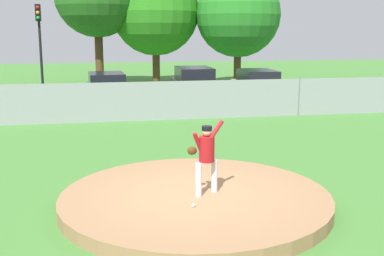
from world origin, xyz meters
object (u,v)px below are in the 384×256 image
pitcher_youth (206,153)px  baseball (193,205)px  parked_car_champagne (257,87)px  traffic_light_near (39,34)px  parked_car_charcoal (194,86)px  parked_car_teal (107,90)px  traffic_cone_orange (67,110)px

pitcher_youth → baseball: (-0.40, -0.70, -0.86)m
parked_car_champagne → traffic_light_near: size_ratio=0.92×
pitcher_youth → parked_car_charcoal: bearing=80.1°
parked_car_champagne → parked_car_teal: 7.60m
baseball → traffic_cone_orange: traffic_cone_orange is taller
baseball → parked_car_teal: size_ratio=0.02×
pitcher_youth → parked_car_charcoal: pitcher_youth is taller
pitcher_youth → parked_car_champagne: pitcher_youth is taller
pitcher_youth → baseball: bearing=-120.1°
parked_car_charcoal → parked_car_teal: parked_car_charcoal is taller
pitcher_youth → parked_car_champagne: (5.80, 14.26, -0.39)m
parked_car_charcoal → traffic_cone_orange: 6.71m
pitcher_youth → baseball: size_ratio=21.20×
pitcher_youth → traffic_cone_orange: bearing=106.8°
parked_car_charcoal → parked_car_teal: (-4.34, -0.30, -0.08)m
parked_car_charcoal → traffic_light_near: size_ratio=0.93×
baseball → parked_car_champagne: parked_car_champagne is taller
pitcher_youth → traffic_light_near: traffic_light_near is taller
parked_car_teal → traffic_light_near: size_ratio=0.86×
pitcher_youth → parked_car_charcoal: 14.72m
parked_car_champagne → traffic_cone_orange: parked_car_champagne is taller
pitcher_youth → traffic_light_near: size_ratio=0.31×
parked_car_champagne → parked_car_teal: parked_car_champagne is taller
pitcher_youth → traffic_light_near: (-5.26, 18.50, 2.23)m
pitcher_youth → parked_car_champagne: 15.39m
baseball → parked_car_champagne: size_ratio=0.02×
parked_car_teal → traffic_light_near: (-3.46, 4.30, 2.63)m
pitcher_youth → traffic_light_near: 19.36m
traffic_cone_orange → traffic_light_near: 7.63m
traffic_light_near → parked_car_champagne: bearing=-21.0°
parked_car_champagne → parked_car_charcoal: bearing=175.8°
baseball → traffic_light_near: traffic_light_near is taller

